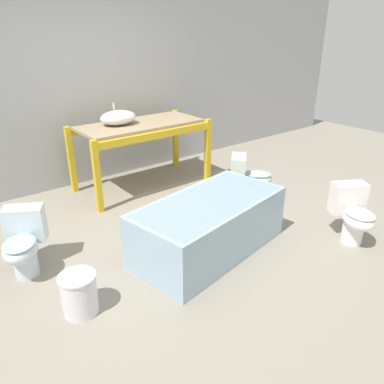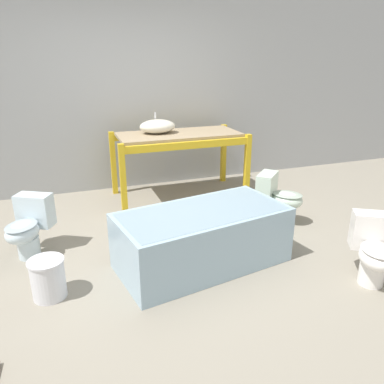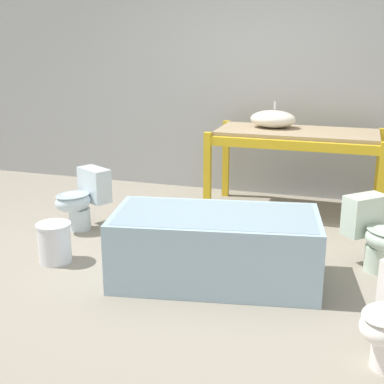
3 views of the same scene
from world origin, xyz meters
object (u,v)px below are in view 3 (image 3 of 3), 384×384
at_px(sink_basin, 273,119).
at_px(bathtub_main, 215,242).
at_px(bucket_white, 54,242).
at_px(toilet_extra, 83,198).
at_px(toilet_far, 376,232).

relative_size(sink_basin, bathtub_main, 0.29).
bearing_deg(sink_basin, bucket_white, -126.19).
bearing_deg(toilet_extra, bucket_white, -49.27).
bearing_deg(bathtub_main, sink_basin, 77.05).
distance_m(toilet_far, toilet_extra, 2.70).
bearing_deg(bathtub_main, toilet_far, 16.64).
height_order(sink_basin, bucket_white, sink_basin).
xyz_separation_m(toilet_extra, bucket_white, (0.16, -0.79, -0.14)).
relative_size(toilet_far, bucket_white, 1.75).
xyz_separation_m(bathtub_main, bucket_white, (-1.36, -0.07, -0.13)).
xyz_separation_m(sink_basin, bathtub_main, (-0.10, -1.93, -0.67)).
height_order(toilet_far, toilet_extra, same).
relative_size(sink_basin, bucket_white, 1.42).
height_order(bathtub_main, toilet_extra, toilet_extra).
xyz_separation_m(toilet_far, toilet_extra, (-2.70, 0.13, 0.00)).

